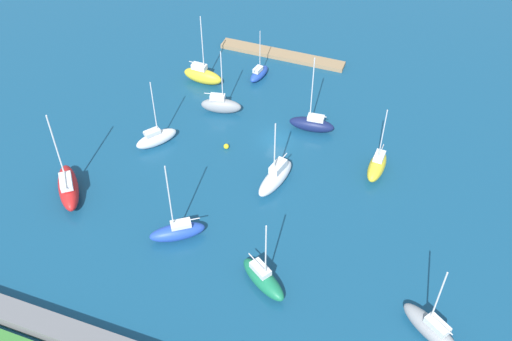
{
  "coord_description": "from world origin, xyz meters",
  "views": [
    {
      "loc": [
        -18.59,
        58.96,
        54.3
      ],
      "look_at": [
        0.0,
        8.15,
        1.5
      ],
      "focal_mm": 42.27,
      "sensor_mm": 36.0,
      "label": 1
    }
  ],
  "objects_px": {
    "sailboat_navy_east_end": "(312,124)",
    "sailboat_red_lone_south": "(68,187)",
    "pier_dock": "(282,55)",
    "sailboat_green_off_beacon": "(263,278)",
    "sailboat_yellow_west_end": "(203,75)",
    "sailboat_blue_center_basin": "(259,73)",
    "sailboat_gray_outer_mooring": "(431,328)",
    "sailboat_gray_far_south": "(221,105)",
    "sailboat_yellow_along_channel": "(377,166)",
    "sailboat_white_near_pier": "(276,177)",
    "mooring_buoy_yellow": "(226,146)",
    "sailboat_white_by_breakwater": "(156,138)",
    "sailboat_blue_far_north": "(177,231)"
  },
  "relations": [
    {
      "from": "sailboat_navy_east_end",
      "to": "sailboat_red_lone_south",
      "type": "xyz_separation_m",
      "value": [
        24.56,
        22.24,
        0.33
      ]
    },
    {
      "from": "pier_dock",
      "to": "sailboat_green_off_beacon",
      "type": "distance_m",
      "value": 44.0
    },
    {
      "from": "sailboat_yellow_west_end",
      "to": "sailboat_blue_center_basin",
      "type": "relative_size",
      "value": 1.4
    },
    {
      "from": "sailboat_gray_outer_mooring",
      "to": "sailboat_gray_far_south",
      "type": "height_order",
      "value": "sailboat_gray_far_south"
    },
    {
      "from": "sailboat_yellow_along_channel",
      "to": "sailboat_red_lone_south",
      "type": "relative_size",
      "value": 0.84
    },
    {
      "from": "sailboat_gray_far_south",
      "to": "sailboat_green_off_beacon",
      "type": "bearing_deg",
      "value": -71.36
    },
    {
      "from": "sailboat_white_near_pier",
      "to": "sailboat_yellow_along_channel",
      "type": "bearing_deg",
      "value": 132.62
    },
    {
      "from": "sailboat_gray_far_south",
      "to": "mooring_buoy_yellow",
      "type": "xyz_separation_m",
      "value": [
        -3.62,
        6.96,
        -0.89
      ]
    },
    {
      "from": "sailboat_green_off_beacon",
      "to": "sailboat_red_lone_south",
      "type": "distance_m",
      "value": 27.25
    },
    {
      "from": "sailboat_yellow_along_channel",
      "to": "sailboat_navy_east_end",
      "type": "bearing_deg",
      "value": -113.99
    },
    {
      "from": "sailboat_red_lone_south",
      "to": "mooring_buoy_yellow",
      "type": "distance_m",
      "value": 20.92
    },
    {
      "from": "sailboat_gray_far_south",
      "to": "sailboat_yellow_west_end",
      "type": "height_order",
      "value": "sailboat_yellow_west_end"
    },
    {
      "from": "sailboat_white_by_breakwater",
      "to": "sailboat_blue_center_basin",
      "type": "distance_m",
      "value": 20.64
    },
    {
      "from": "sailboat_green_off_beacon",
      "to": "sailboat_white_near_pier",
      "type": "xyz_separation_m",
      "value": [
        3.64,
        -14.83,
        0.18
      ]
    },
    {
      "from": "sailboat_yellow_along_channel",
      "to": "sailboat_white_near_pier",
      "type": "relative_size",
      "value": 1.02
    },
    {
      "from": "sailboat_yellow_along_channel",
      "to": "sailboat_navy_east_end",
      "type": "height_order",
      "value": "sailboat_navy_east_end"
    },
    {
      "from": "sailboat_yellow_along_channel",
      "to": "mooring_buoy_yellow",
      "type": "bearing_deg",
      "value": -79.94
    },
    {
      "from": "sailboat_yellow_along_channel",
      "to": "sailboat_blue_center_basin",
      "type": "height_order",
      "value": "sailboat_yellow_along_channel"
    },
    {
      "from": "sailboat_green_off_beacon",
      "to": "sailboat_blue_center_basin",
      "type": "relative_size",
      "value": 1.25
    },
    {
      "from": "sailboat_white_by_breakwater",
      "to": "sailboat_green_off_beacon",
      "type": "xyz_separation_m",
      "value": [
        -21.09,
        16.48,
        -0.05
      ]
    },
    {
      "from": "sailboat_white_by_breakwater",
      "to": "sailboat_navy_east_end",
      "type": "height_order",
      "value": "sailboat_navy_east_end"
    },
    {
      "from": "sailboat_navy_east_end",
      "to": "mooring_buoy_yellow",
      "type": "distance_m",
      "value": 12.31
    },
    {
      "from": "sailboat_blue_far_north",
      "to": "sailboat_red_lone_south",
      "type": "relative_size",
      "value": 0.94
    },
    {
      "from": "sailboat_white_by_breakwater",
      "to": "sailboat_gray_far_south",
      "type": "distance_m",
      "value": 10.91
    },
    {
      "from": "sailboat_navy_east_end",
      "to": "sailboat_yellow_west_end",
      "type": "bearing_deg",
      "value": -19.8
    },
    {
      "from": "sailboat_navy_east_end",
      "to": "sailboat_gray_far_south",
      "type": "bearing_deg",
      "value": -1.95
    },
    {
      "from": "pier_dock",
      "to": "sailboat_gray_far_south",
      "type": "bearing_deg",
      "value": 77.26
    },
    {
      "from": "sailboat_blue_center_basin",
      "to": "sailboat_yellow_west_end",
      "type": "bearing_deg",
      "value": 128.55
    },
    {
      "from": "pier_dock",
      "to": "mooring_buoy_yellow",
      "type": "height_order",
      "value": "mooring_buoy_yellow"
    },
    {
      "from": "sailboat_blue_far_north",
      "to": "sailboat_red_lone_south",
      "type": "xyz_separation_m",
      "value": [
        15.46,
        -1.54,
        0.33
      ]
    },
    {
      "from": "sailboat_navy_east_end",
      "to": "sailboat_red_lone_south",
      "type": "relative_size",
      "value": 0.95
    },
    {
      "from": "sailboat_gray_far_south",
      "to": "sailboat_blue_center_basin",
      "type": "distance_m",
      "value": 9.96
    },
    {
      "from": "sailboat_blue_center_basin",
      "to": "sailboat_yellow_along_channel",
      "type": "bearing_deg",
      "value": -113.47
    },
    {
      "from": "sailboat_green_off_beacon",
      "to": "sailboat_yellow_west_end",
      "type": "relative_size",
      "value": 0.89
    },
    {
      "from": "sailboat_white_near_pier",
      "to": "sailboat_gray_far_south",
      "type": "relative_size",
      "value": 1.0
    },
    {
      "from": "sailboat_yellow_along_channel",
      "to": "sailboat_gray_far_south",
      "type": "bearing_deg",
      "value": -97.86
    },
    {
      "from": "sailboat_yellow_along_channel",
      "to": "sailboat_blue_far_north",
      "type": "height_order",
      "value": "sailboat_blue_far_north"
    },
    {
      "from": "sailboat_gray_outer_mooring",
      "to": "sailboat_blue_center_basin",
      "type": "relative_size",
      "value": 1.24
    },
    {
      "from": "mooring_buoy_yellow",
      "to": "sailboat_green_off_beacon",
      "type": "bearing_deg",
      "value": 122.32
    },
    {
      "from": "sailboat_green_off_beacon",
      "to": "sailboat_yellow_west_end",
      "type": "height_order",
      "value": "sailboat_yellow_west_end"
    },
    {
      "from": "sailboat_gray_outer_mooring",
      "to": "sailboat_white_near_pier",
      "type": "height_order",
      "value": "sailboat_white_near_pier"
    },
    {
      "from": "sailboat_white_by_breakwater",
      "to": "sailboat_white_near_pier",
      "type": "xyz_separation_m",
      "value": [
        -17.45,
        1.65,
        0.13
      ]
    },
    {
      "from": "sailboat_navy_east_end",
      "to": "sailboat_white_near_pier",
      "type": "bearing_deg",
      "value": 78.95
    },
    {
      "from": "sailboat_gray_far_south",
      "to": "sailboat_yellow_west_end",
      "type": "relative_size",
      "value": 0.9
    },
    {
      "from": "pier_dock",
      "to": "sailboat_navy_east_end",
      "type": "xyz_separation_m",
      "value": [
        -9.55,
        15.8,
        0.77
      ]
    },
    {
      "from": "sailboat_gray_outer_mooring",
      "to": "sailboat_white_near_pier",
      "type": "xyz_separation_m",
      "value": [
        21.39,
        -14.74,
        0.13
      ]
    },
    {
      "from": "pier_dock",
      "to": "mooring_buoy_yellow",
      "type": "relative_size",
      "value": 28.07
    },
    {
      "from": "pier_dock",
      "to": "sailboat_yellow_along_channel",
      "type": "distance_m",
      "value": 28.83
    },
    {
      "from": "sailboat_green_off_beacon",
      "to": "sailboat_yellow_west_end",
      "type": "xyz_separation_m",
      "value": [
        20.94,
        -31.57,
        0.22
      ]
    },
    {
      "from": "sailboat_gray_outer_mooring",
      "to": "mooring_buoy_yellow",
      "type": "distance_m",
      "value": 35.23
    }
  ]
}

